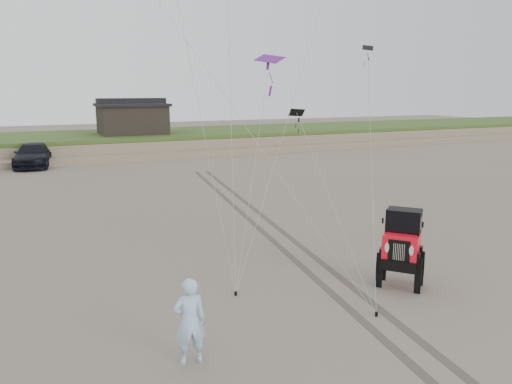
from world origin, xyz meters
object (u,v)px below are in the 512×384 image
at_px(jeep, 401,257).
at_px(man, 190,321).
at_px(truck_c, 33,155).
at_px(cabin, 132,118).

xyz_separation_m(jeep, man, (-7.04, -1.50, 0.02)).
bearing_deg(truck_c, jeep, -65.99).
distance_m(truck_c, jeep, 32.41).
xyz_separation_m(truck_c, man, (2.55, -32.46, 0.08)).
xyz_separation_m(cabin, man, (-6.39, -38.76, -2.26)).
bearing_deg(cabin, jeep, -89.01).
height_order(cabin, jeep, cabin).
height_order(cabin, man, cabin).
height_order(cabin, truck_c, cabin).
bearing_deg(cabin, man, -99.37).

